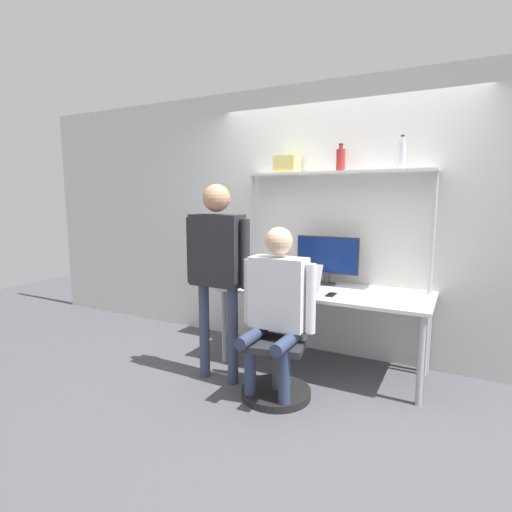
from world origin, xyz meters
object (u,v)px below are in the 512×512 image
(person_seated, at_px, (277,299))
(person_standing, at_px, (217,257))
(bottle_clear, at_px, (402,155))
(monitor, at_px, (327,257))
(bottle_red, at_px, (341,160))
(storage_box, at_px, (287,165))
(cell_phone, at_px, (331,295))
(laptop, at_px, (303,285))
(office_chair, at_px, (277,360))

(person_seated, relative_size, person_standing, 0.80)
(person_seated, relative_size, bottle_clear, 4.69)
(monitor, height_order, bottle_red, bottle_red)
(person_standing, xyz_separation_m, storage_box, (0.23, 0.93, 0.82))
(cell_phone, relative_size, bottle_red, 0.60)
(bottle_red, bearing_deg, laptop, -112.47)
(cell_phone, height_order, bottle_clear, bottle_clear)
(office_chair, distance_m, person_standing, 0.98)
(cell_phone, distance_m, office_chair, 0.74)
(bottle_clear, relative_size, bottle_red, 1.16)
(monitor, xyz_separation_m, bottle_red, (0.10, 0.02, 0.92))
(laptop, height_order, bottle_clear, bottle_clear)
(laptop, bearing_deg, person_standing, -140.22)
(laptop, bearing_deg, office_chair, -92.70)
(monitor, relative_size, cell_phone, 4.09)
(office_chair, height_order, bottle_red, bottle_red)
(monitor, height_order, person_seated, person_seated)
(office_chair, bearing_deg, bottle_clear, 51.43)
(monitor, xyz_separation_m, bottle_clear, (0.64, 0.02, 0.94))
(laptop, height_order, person_standing, person_standing)
(monitor, distance_m, person_standing, 1.13)
(cell_phone, distance_m, storage_box, 1.38)
(laptop, relative_size, person_standing, 0.18)
(laptop, bearing_deg, cell_phone, 1.24)
(monitor, bearing_deg, person_standing, -126.36)
(bottle_red, relative_size, storage_box, 1.14)
(laptop, relative_size, bottle_clear, 1.04)
(monitor, xyz_separation_m, laptop, (-0.08, -0.42, -0.20))
(storage_box, bearing_deg, cell_phone, -35.36)
(office_chair, xyz_separation_m, storage_box, (-0.33, 0.93, 1.62))
(laptop, xyz_separation_m, cell_phone, (0.26, 0.01, -0.06))
(monitor, height_order, laptop, monitor)
(monitor, distance_m, bottle_red, 0.93)
(bottle_red, bearing_deg, bottle_clear, 0.00)
(person_standing, relative_size, bottle_clear, 5.84)
(office_chair, height_order, storage_box, storage_box)
(storage_box, bearing_deg, laptop, -51.09)
(bottle_red, xyz_separation_m, storage_box, (-0.54, 0.00, -0.03))
(bottle_red, height_order, storage_box, bottle_red)
(cell_phone, bearing_deg, person_standing, -149.64)
(office_chair, distance_m, bottle_clear, 2.05)
(laptop, distance_m, person_seated, 0.54)
(monitor, bearing_deg, bottle_clear, 1.65)
(office_chair, relative_size, bottle_red, 3.69)
(cell_phone, distance_m, bottle_clear, 1.36)
(laptop, xyz_separation_m, bottle_red, (0.18, 0.44, 1.12))
(bottle_red, bearing_deg, monitor, -169.52)
(cell_phone, bearing_deg, storage_box, 144.64)
(laptop, relative_size, storage_box, 1.37)
(cell_phone, distance_m, person_standing, 1.04)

